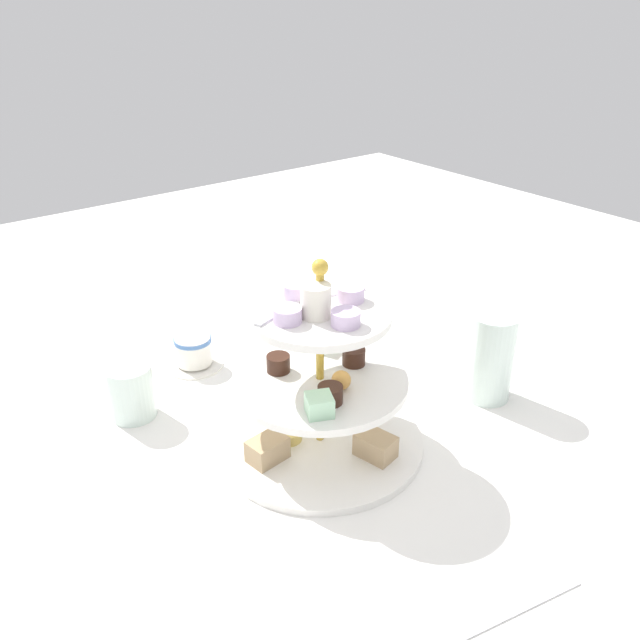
{
  "coord_description": "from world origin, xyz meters",
  "views": [
    {
      "loc": [
        0.44,
        0.56,
        0.55
      ],
      "look_at": [
        0.0,
        0.0,
        0.18
      ],
      "focal_mm": 37.45,
      "sensor_mm": 36.0,
      "label": 1
    }
  ],
  "objects_px": {
    "tiered_serving_stand": "(320,393)",
    "butter_knife_left": "(511,610)",
    "water_glass_short_left": "(131,391)",
    "water_glass_tall_right": "(490,357)",
    "teacup_with_saucer": "(194,352)",
    "butter_knife_right": "(324,330)"
  },
  "relations": [
    {
      "from": "tiered_serving_stand",
      "to": "butter_knife_left",
      "type": "relative_size",
      "value": 1.59
    },
    {
      "from": "water_glass_short_left",
      "to": "butter_knife_left",
      "type": "height_order",
      "value": "water_glass_short_left"
    },
    {
      "from": "water_glass_tall_right",
      "to": "butter_knife_left",
      "type": "xyz_separation_m",
      "value": [
        0.28,
        0.26,
        -0.06
      ]
    },
    {
      "from": "butter_knife_left",
      "to": "water_glass_short_left",
      "type": "bearing_deg",
      "value": 117.2
    },
    {
      "from": "tiered_serving_stand",
      "to": "teacup_with_saucer",
      "type": "distance_m",
      "value": 0.29
    },
    {
      "from": "butter_knife_right",
      "to": "butter_knife_left",
      "type": "bearing_deg",
      "value": 112.77
    },
    {
      "from": "water_glass_short_left",
      "to": "tiered_serving_stand",
      "type": "bearing_deg",
      "value": 127.49
    },
    {
      "from": "butter_knife_right",
      "to": "teacup_with_saucer",
      "type": "bearing_deg",
      "value": 35.39
    },
    {
      "from": "butter_knife_left",
      "to": "butter_knife_right",
      "type": "bearing_deg",
      "value": 80.53
    },
    {
      "from": "butter_knife_left",
      "to": "butter_knife_right",
      "type": "distance_m",
      "value": 0.61
    },
    {
      "from": "tiered_serving_stand",
      "to": "water_glass_short_left",
      "type": "xyz_separation_m",
      "value": [
        0.16,
        -0.22,
        -0.04
      ]
    },
    {
      "from": "butter_knife_right",
      "to": "water_glass_tall_right",
      "type": "bearing_deg",
      "value": 145.04
    },
    {
      "from": "water_glass_tall_right",
      "to": "butter_knife_right",
      "type": "bearing_deg",
      "value": -78.6
    },
    {
      "from": "tiered_serving_stand",
      "to": "butter_knife_left",
      "type": "distance_m",
      "value": 0.33
    },
    {
      "from": "water_glass_tall_right",
      "to": "butter_knife_left",
      "type": "relative_size",
      "value": 0.78
    },
    {
      "from": "water_glass_tall_right",
      "to": "water_glass_short_left",
      "type": "relative_size",
      "value": 1.69
    },
    {
      "from": "water_glass_tall_right",
      "to": "butter_knife_left",
      "type": "distance_m",
      "value": 0.39
    },
    {
      "from": "tiered_serving_stand",
      "to": "teacup_with_saucer",
      "type": "height_order",
      "value": "tiered_serving_stand"
    },
    {
      "from": "teacup_with_saucer",
      "to": "butter_knife_left",
      "type": "relative_size",
      "value": 0.53
    },
    {
      "from": "water_glass_tall_right",
      "to": "teacup_with_saucer",
      "type": "distance_m",
      "value": 0.45
    },
    {
      "from": "water_glass_tall_right",
      "to": "butter_knife_left",
      "type": "height_order",
      "value": "water_glass_tall_right"
    },
    {
      "from": "tiered_serving_stand",
      "to": "butter_knife_right",
      "type": "distance_m",
      "value": 0.33
    }
  ]
}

